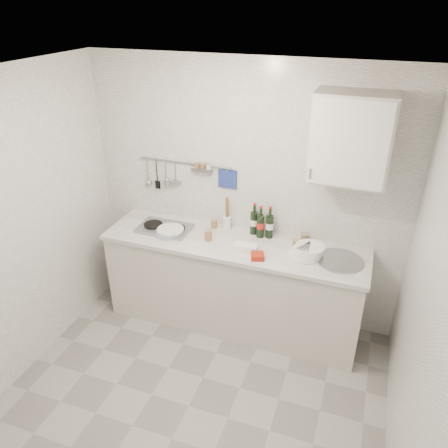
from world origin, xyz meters
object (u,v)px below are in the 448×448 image
object	(u,v)px
plate_stack_hob	(169,231)
wine_bottles	(261,221)
utensil_crock	(227,221)
wall_cabinet	(351,139)
plate_stack_sink	(307,251)

from	to	relation	value
plate_stack_hob	wine_bottles	bearing A→B (deg)	17.01
utensil_crock	wall_cabinet	bearing A→B (deg)	-5.77
plate_stack_hob	wine_bottles	world-z (taller)	wine_bottles
plate_stack_hob	plate_stack_sink	bearing A→B (deg)	2.09
plate_stack_hob	wine_bottles	size ratio (longest dim) A/B	0.90
wine_bottles	utensil_crock	xyz separation A→B (m)	(-0.34, 0.02, -0.08)
wall_cabinet	plate_stack_sink	world-z (taller)	wall_cabinet
wall_cabinet	plate_stack_hob	distance (m)	1.83
wall_cabinet	plate_stack_sink	distance (m)	1.02
plate_stack_sink	wine_bottles	world-z (taller)	wine_bottles
plate_stack_sink	utensil_crock	xyz separation A→B (m)	(-0.82, 0.23, 0.03)
wall_cabinet	wine_bottles	distance (m)	1.12
plate_stack_hob	plate_stack_sink	xyz separation A→B (m)	(1.30, 0.05, 0.02)
plate_stack_hob	utensil_crock	distance (m)	0.56
wine_bottles	plate_stack_hob	bearing A→B (deg)	-162.99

